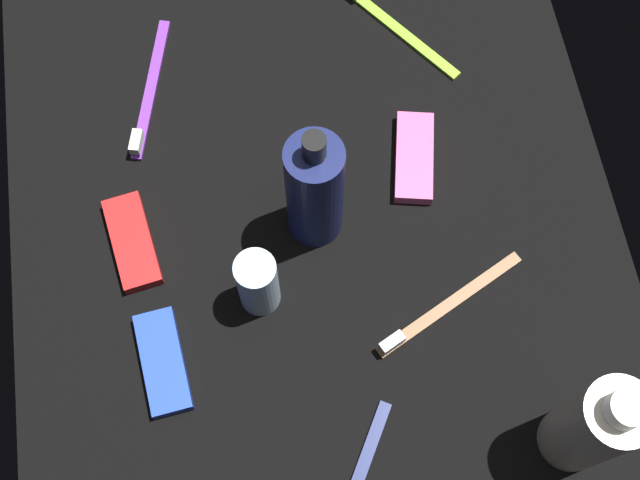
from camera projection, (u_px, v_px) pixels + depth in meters
The scene contains 10 objects.
ground_plane at pixel (320, 252), 89.74cm from camera, with size 84.00×64.00×1.20cm, color black.
lotion_bottle at pixel (318, 190), 82.83cm from camera, with size 5.72×5.72×18.50cm.
bodywash_bottle at pixel (594, 426), 74.51cm from camera, with size 6.10×6.10×17.83cm.
deodorant_stick at pixel (258, 283), 83.16cm from camera, with size 4.11×4.11×8.97cm, color silver.
toothbrush_purple at pixel (149, 95), 95.27cm from camera, with size 17.66×5.99×2.10cm.
toothbrush_lime at pixel (392, 22), 98.80cm from camera, with size 15.20×11.65×2.10cm.
toothbrush_brown at pixel (442, 309), 86.22cm from camera, with size 8.94×16.72×2.10cm.
snack_bar_blue at pixel (163, 362), 84.10cm from camera, with size 10.40×4.00×1.50cm, color blue.
snack_bar_red at pixel (132, 242), 88.72cm from camera, with size 10.40×4.00×1.50cm, color red.
snack_bar_pink at pixel (414, 158), 92.29cm from camera, with size 10.40×4.00×1.50cm, color #E55999.
Camera 1 is at (-30.95, 5.05, 83.49)cm, focal length 47.87 mm.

